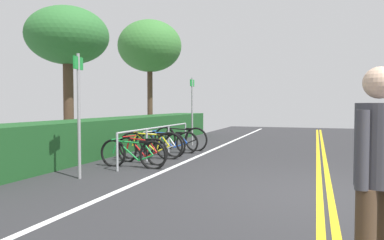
% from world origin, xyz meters
% --- Properties ---
extents(ground_plane, '(35.07, 10.84, 0.05)m').
position_xyz_m(ground_plane, '(0.00, 0.00, -0.03)').
color(ground_plane, '#2B2B2D').
extents(centre_line_yellow_inner, '(31.56, 0.10, 0.00)m').
position_xyz_m(centre_line_yellow_inner, '(0.00, -0.08, 0.00)').
color(centre_line_yellow_inner, gold).
rests_on(centre_line_yellow_inner, ground_plane).
extents(centre_line_yellow_outer, '(31.56, 0.10, 0.00)m').
position_xyz_m(centre_line_yellow_outer, '(0.00, 0.08, 0.00)').
color(centre_line_yellow_outer, gold).
rests_on(centre_line_yellow_outer, ground_plane).
extents(bike_lane_stripe_white, '(31.56, 0.12, 0.00)m').
position_xyz_m(bike_lane_stripe_white, '(0.00, 3.22, 0.00)').
color(bike_lane_stripe_white, white).
rests_on(bike_lane_stripe_white, ground_plane).
extents(bike_rack, '(4.35, 0.05, 0.84)m').
position_xyz_m(bike_rack, '(2.93, 4.17, 0.61)').
color(bike_rack, '#9EA0A5').
rests_on(bike_rack, ground_plane).
extents(bicycle_0, '(0.46, 1.67, 0.68)m').
position_xyz_m(bicycle_0, '(1.29, 4.07, 0.32)').
color(bicycle_0, black).
rests_on(bicycle_0, ground_plane).
extents(bicycle_1, '(0.56, 1.58, 0.69)m').
position_xyz_m(bicycle_1, '(1.88, 4.15, 0.32)').
color(bicycle_1, black).
rests_on(bicycle_1, ground_plane).
extents(bicycle_2, '(0.55, 1.68, 0.76)m').
position_xyz_m(bicycle_2, '(2.61, 4.24, 0.36)').
color(bicycle_2, black).
rests_on(bicycle_2, ground_plane).
extents(bicycle_3, '(0.46, 1.65, 0.70)m').
position_xyz_m(bicycle_3, '(3.28, 4.29, 0.32)').
color(bicycle_3, black).
rests_on(bicycle_3, ground_plane).
extents(bicycle_4, '(0.49, 1.75, 0.69)m').
position_xyz_m(bicycle_4, '(3.88, 4.25, 0.32)').
color(bicycle_4, black).
rests_on(bicycle_4, ground_plane).
extents(bicycle_5, '(0.46, 1.82, 0.77)m').
position_xyz_m(bicycle_5, '(4.63, 4.17, 0.36)').
color(bicycle_5, black).
rests_on(bicycle_5, ground_plane).
extents(pedestrian, '(0.41, 0.33, 1.70)m').
position_xyz_m(pedestrian, '(-3.17, -0.27, 0.98)').
color(pedestrian, '#4C3826').
rests_on(pedestrian, ground_plane).
extents(sign_post_near, '(0.36, 0.09, 2.40)m').
position_xyz_m(sign_post_near, '(-0.14, 4.45, 1.43)').
color(sign_post_near, gray).
rests_on(sign_post_near, ground_plane).
extents(sign_post_far, '(0.36, 0.06, 2.37)m').
position_xyz_m(sign_post_far, '(6.09, 4.28, 1.42)').
color(sign_post_far, gray).
rests_on(sign_post_far, ground_plane).
extents(hedge_backdrop, '(13.30, 1.33, 1.01)m').
position_xyz_m(hedge_backdrop, '(4.43, 6.07, 0.50)').
color(hedge_backdrop, '#1C4C21').
rests_on(hedge_backdrop, ground_plane).
extents(tree_mid, '(2.61, 2.61, 4.54)m').
position_xyz_m(tree_mid, '(3.77, 7.69, 3.57)').
color(tree_mid, '#473323').
rests_on(tree_mid, ground_plane).
extents(tree_far_right, '(2.78, 2.78, 5.12)m').
position_xyz_m(tree_far_right, '(8.60, 7.10, 3.97)').
color(tree_far_right, '#473323').
rests_on(tree_far_right, ground_plane).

